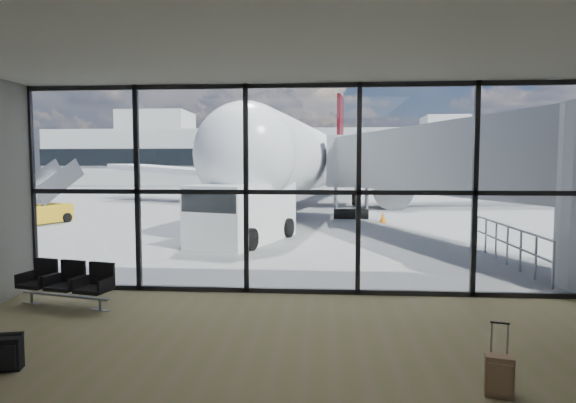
# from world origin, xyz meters

# --- Properties ---
(ground) EXTENTS (220.00, 220.00, 0.00)m
(ground) POSITION_xyz_m (0.00, 40.00, 0.00)
(ground) COLOR slate
(ground) RESTS_ON ground
(lounge_shell) EXTENTS (12.02, 8.01, 4.51)m
(lounge_shell) POSITION_xyz_m (0.00, -4.80, 2.65)
(lounge_shell) COLOR #6B6643
(lounge_shell) RESTS_ON ground
(glass_curtain_wall) EXTENTS (12.10, 0.12, 4.50)m
(glass_curtain_wall) POSITION_xyz_m (0.00, 0.00, 2.25)
(glass_curtain_wall) COLOR white
(glass_curtain_wall) RESTS_ON ground
(jet_bridge) EXTENTS (8.00, 16.50, 4.33)m
(jet_bridge) POSITION_xyz_m (4.90, 7.07, 2.76)
(jet_bridge) COLOR gray
(jet_bridge) RESTS_ON ground
(apron_railing) EXTENTS (0.06, 5.46, 1.11)m
(apron_railing) POSITION_xyz_m (5.60, 3.50, 0.72)
(apron_railing) COLOR gray
(apron_railing) RESTS_ON ground
(far_terminal) EXTENTS (80.00, 12.20, 11.00)m
(far_terminal) POSITION_xyz_m (-0.59, 61.97, 4.21)
(far_terminal) COLOR beige
(far_terminal) RESTS_ON ground
(tree_0) EXTENTS (4.95, 4.95, 7.12)m
(tree_0) POSITION_xyz_m (-45.00, 72.00, 4.63)
(tree_0) COLOR #382619
(tree_0) RESTS_ON ground
(tree_1) EXTENTS (5.61, 5.61, 8.07)m
(tree_1) POSITION_xyz_m (-39.00, 72.00, 5.25)
(tree_1) COLOR #382619
(tree_1) RESTS_ON ground
(tree_2) EXTENTS (6.27, 6.27, 9.03)m
(tree_2) POSITION_xyz_m (-33.00, 72.00, 5.88)
(tree_2) COLOR #382619
(tree_2) RESTS_ON ground
(tree_3) EXTENTS (4.95, 4.95, 7.12)m
(tree_3) POSITION_xyz_m (-27.00, 72.00, 4.63)
(tree_3) COLOR #382619
(tree_3) RESTS_ON ground
(tree_4) EXTENTS (5.61, 5.61, 8.07)m
(tree_4) POSITION_xyz_m (-21.00, 72.00, 5.25)
(tree_4) COLOR #382619
(tree_4) RESTS_ON ground
(tree_5) EXTENTS (6.27, 6.27, 9.03)m
(tree_5) POSITION_xyz_m (-15.00, 72.00, 5.88)
(tree_5) COLOR #382619
(tree_5) RESTS_ON ground
(seating_row) EXTENTS (1.99, 0.96, 0.88)m
(seating_row) POSITION_xyz_m (-4.55, -1.24, 0.49)
(seating_row) COLOR gray
(seating_row) RESTS_ON ground
(backpack) EXTENTS (0.37, 0.36, 0.50)m
(backpack) POSITION_xyz_m (-3.76, -4.23, 0.24)
(backpack) COLOR black
(backpack) RESTS_ON ground
(suitcase) EXTENTS (0.36, 0.30, 0.88)m
(suitcase) POSITION_xyz_m (2.56, -4.50, 0.27)
(suitcase) COLOR brown
(suitcase) RESTS_ON ground
(airliner) EXTENTS (34.43, 40.09, 10.36)m
(airliner) POSITION_xyz_m (-0.12, 25.38, 3.16)
(airliner) COLOR white
(airliner) RESTS_ON ground
(service_van) EXTENTS (3.55, 5.30, 2.12)m
(service_van) POSITION_xyz_m (-2.47, 6.92, 1.09)
(service_van) COLOR white
(service_van) RESTS_ON ground
(belt_loader) EXTENTS (2.71, 4.07, 1.79)m
(belt_loader) POSITION_xyz_m (-4.68, 23.89, 0.60)
(belt_loader) COLOR black
(belt_loader) RESTS_ON ground
(mobile_stairs) EXTENTS (2.82, 3.85, 2.47)m
(mobile_stairs) POSITION_xyz_m (-13.27, 11.82, 0.59)
(mobile_stairs) COLOR gold
(mobile_stairs) RESTS_ON ground
(traffic_cone_a) EXTENTS (0.47, 0.47, 0.67)m
(traffic_cone_a) POSITION_xyz_m (-4.00, 13.36, 0.32)
(traffic_cone_a) COLOR orange
(traffic_cone_a) RESTS_ON ground
(traffic_cone_c) EXTENTS (0.36, 0.36, 0.51)m
(traffic_cone_c) POSITION_xyz_m (3.37, 13.48, 0.24)
(traffic_cone_c) COLOR orange
(traffic_cone_c) RESTS_ON ground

